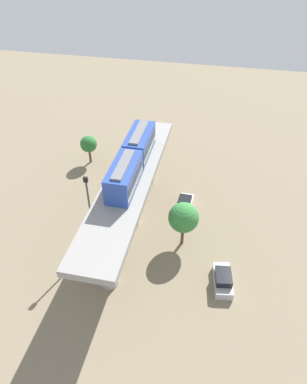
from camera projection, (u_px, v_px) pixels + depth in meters
ground_plane at (131, 225)px, 45.00m from camera, size 120.00×120.00×0.00m
viaduct at (129, 191)px, 41.56m from camera, size 5.20×28.00×7.24m
train at (132, 159)px, 40.85m from camera, size 2.64×13.55×3.24m
parked_car_silver at (223, 280)px, 37.49m from camera, size 2.42×4.42×1.76m
parked_car_white at (184, 205)px, 46.84m from camera, size 2.02×4.29×1.76m
tree_near_viaduct at (89, 144)px, 54.02m from camera, size 2.54×2.54×4.53m
tree_mid_lot at (184, 218)px, 40.04m from camera, size 3.49×3.49×5.85m
signal_post at (90, 209)px, 39.09m from camera, size 0.44×0.28×9.84m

